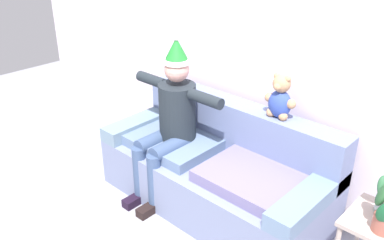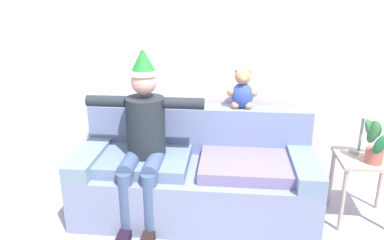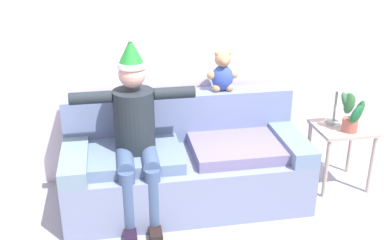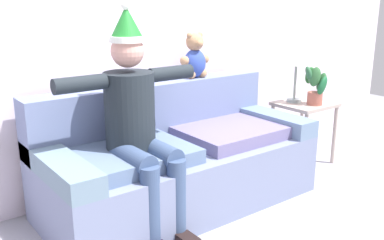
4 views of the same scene
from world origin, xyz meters
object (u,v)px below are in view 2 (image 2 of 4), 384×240
at_px(couch, 196,174).
at_px(table_lamp, 365,107).
at_px(potted_plant, 376,141).
at_px(side_table, 366,168).
at_px(teddy_bear, 242,90).
at_px(person_seated, 143,135).

distance_m(couch, table_lamp, 1.58).
height_order(couch, potted_plant, potted_plant).
bearing_deg(side_table, potted_plant, -87.10).
bearing_deg(couch, table_lamp, 2.39).
height_order(couch, teddy_bear, teddy_bear).
xyz_separation_m(person_seated, side_table, (1.92, 0.14, -0.29)).
relative_size(couch, side_table, 3.49).
bearing_deg(potted_plant, person_seated, -178.79).
bearing_deg(teddy_bear, potted_plant, -21.22).
height_order(teddy_bear, potted_plant, teddy_bear).
relative_size(couch, teddy_bear, 5.51).
relative_size(person_seated, side_table, 2.57).
bearing_deg(couch, person_seated, -158.29).
bearing_deg(person_seated, couch, 21.71).
distance_m(person_seated, potted_plant, 1.92).
bearing_deg(side_table, table_lamp, 120.08).
distance_m(teddy_bear, potted_plant, 1.20).
height_order(couch, person_seated, person_seated).
bearing_deg(person_seated, table_lamp, 7.09).
bearing_deg(couch, potted_plant, -5.05).
distance_m(couch, potted_plant, 1.56).
xyz_separation_m(table_lamp, potted_plant, (0.06, -0.19, -0.23)).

